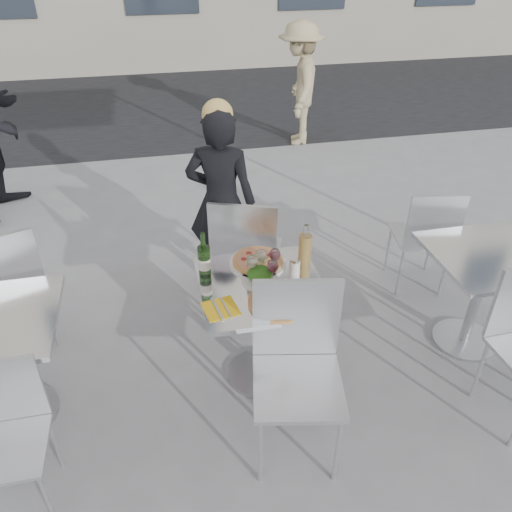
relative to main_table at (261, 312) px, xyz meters
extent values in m
plane|color=slate|center=(0.00, 0.00, -0.54)|extent=(80.00, 80.00, 0.00)
cube|color=black|center=(0.00, 6.50, -0.54)|extent=(24.00, 5.00, 0.00)
cylinder|color=#B7BABF|center=(0.00, 0.00, -0.53)|extent=(0.44, 0.44, 0.02)
cylinder|color=#B7BABF|center=(0.00, 0.00, -0.17)|extent=(0.07, 0.07, 0.72)
cube|color=silver|center=(0.00, 0.00, 0.20)|extent=(0.72, 0.72, 0.03)
cylinder|color=#B7BABF|center=(-1.50, 0.00, -0.53)|extent=(0.44, 0.44, 0.02)
cylinder|color=#B7BABF|center=(-1.50, 0.00, -0.17)|extent=(0.07, 0.07, 0.72)
cylinder|color=#B7BABF|center=(1.50, 0.00, -0.53)|extent=(0.44, 0.44, 0.02)
cylinder|color=#B7BABF|center=(1.50, 0.00, -0.17)|extent=(0.07, 0.07, 0.72)
cube|color=silver|center=(1.50, 0.00, 0.20)|extent=(0.72, 0.72, 0.03)
cylinder|color=silver|center=(0.32, 0.84, -0.29)|extent=(0.03, 0.03, 0.49)
cylinder|color=silver|center=(-0.05, 0.97, -0.29)|extent=(0.03, 0.03, 0.49)
cylinder|color=silver|center=(0.18, 0.47, -0.29)|extent=(0.03, 0.03, 0.49)
cylinder|color=silver|center=(-0.19, 0.60, -0.29)|extent=(0.03, 0.03, 0.49)
cube|color=silver|center=(0.07, 0.72, -0.04)|extent=(0.59, 0.59, 0.03)
cube|color=silver|center=(-0.01, 0.50, 0.23)|extent=(0.44, 0.18, 0.49)
cylinder|color=silver|center=(-0.17, -0.74, -0.29)|extent=(0.03, 0.03, 0.50)
cylinder|color=silver|center=(0.21, -0.82, -0.29)|extent=(0.03, 0.03, 0.50)
cylinder|color=silver|center=(-0.10, -0.35, -0.29)|extent=(0.03, 0.03, 0.50)
cylinder|color=silver|center=(0.29, -0.43, -0.29)|extent=(0.03, 0.03, 0.50)
cube|color=silver|center=(0.06, -0.59, -0.03)|extent=(0.55, 0.55, 0.03)
cube|color=silver|center=(0.11, -0.36, 0.23)|extent=(0.46, 0.12, 0.50)
cylinder|color=silver|center=(-1.49, 0.94, -0.30)|extent=(0.03, 0.03, 0.47)
cylinder|color=silver|center=(-1.35, 0.59, -0.30)|extent=(0.03, 0.03, 0.47)
cube|color=silver|center=(-1.59, 0.70, -0.06)|extent=(0.57, 0.57, 0.03)
cube|color=silver|center=(-1.51, 0.49, 0.20)|extent=(0.42, 0.19, 0.47)
cylinder|color=silver|center=(-1.22, -0.75, -0.34)|extent=(0.02, 0.02, 0.40)
cylinder|color=silver|center=(-1.22, -0.43, -0.34)|extent=(0.02, 0.02, 0.40)
cube|color=silver|center=(-1.38, -0.59, -0.13)|extent=(0.37, 0.37, 0.02)
cube|color=silver|center=(-1.38, -0.40, 0.08)|extent=(0.37, 0.03, 0.40)
cylinder|color=silver|center=(1.67, 0.88, -0.32)|extent=(0.02, 0.02, 0.44)
cylinder|color=silver|center=(1.32, 0.95, -0.32)|extent=(0.02, 0.02, 0.44)
cylinder|color=silver|center=(1.61, 0.53, -0.32)|extent=(0.02, 0.02, 0.44)
cylinder|color=silver|center=(1.26, 0.60, -0.32)|extent=(0.02, 0.02, 0.44)
cube|color=silver|center=(1.46, 0.74, -0.09)|extent=(0.48, 0.48, 0.02)
cube|color=silver|center=(1.43, 0.54, 0.15)|extent=(0.41, 0.10, 0.44)
cylinder|color=silver|center=(1.26, -0.47, -0.30)|extent=(0.02, 0.02, 0.47)
imported|color=black|center=(-0.06, 1.11, 0.20)|extent=(0.63, 0.52, 1.47)
imported|color=tan|center=(1.46, 4.13, 0.24)|extent=(0.81, 1.12, 1.56)
cylinder|color=tan|center=(0.06, -0.19, 0.22)|extent=(0.36, 0.36, 0.02)
cylinder|color=#CAB682|center=(0.06, -0.19, 0.23)|extent=(0.32, 0.32, 0.00)
cylinder|color=white|center=(0.03, 0.22, 0.22)|extent=(0.35, 0.35, 0.01)
cylinder|color=tan|center=(0.03, 0.21, 0.23)|extent=(0.31, 0.31, 0.02)
cylinder|color=#CAB682|center=(0.03, 0.22, 0.24)|extent=(0.27, 0.27, 0.00)
cylinder|color=white|center=(0.00, 0.04, 0.22)|extent=(0.22, 0.22, 0.01)
ellipsoid|color=#206318|center=(0.00, 0.04, 0.26)|extent=(0.15, 0.15, 0.08)
sphere|color=#B21914|center=(0.04, 0.06, 0.27)|extent=(0.03, 0.03, 0.03)
cylinder|color=#2E5B22|center=(-0.31, 0.16, 0.31)|extent=(0.07, 0.07, 0.20)
cone|color=#2E5B22|center=(-0.31, 0.16, 0.41)|extent=(0.07, 0.07, 0.03)
cylinder|color=#2E5B22|center=(-0.31, 0.16, 0.46)|extent=(0.03, 0.03, 0.10)
cylinder|color=silver|center=(-0.31, 0.16, 0.30)|extent=(0.07, 0.08, 0.07)
cylinder|color=#DDB55E|center=(0.30, 0.12, 0.32)|extent=(0.08, 0.08, 0.22)
cylinder|color=white|center=(0.30, 0.12, 0.46)|extent=(0.03, 0.03, 0.08)
cylinder|color=white|center=(0.22, 0.06, 0.26)|extent=(0.06, 0.06, 0.09)
cylinder|color=silver|center=(0.22, 0.06, 0.31)|extent=(0.06, 0.06, 0.02)
cylinder|color=white|center=(-0.04, 0.08, 0.21)|extent=(0.06, 0.06, 0.00)
cylinder|color=white|center=(-0.04, 0.08, 0.26)|extent=(0.01, 0.01, 0.09)
ellipsoid|color=white|center=(-0.04, 0.08, 0.33)|extent=(0.07, 0.07, 0.08)
ellipsoid|color=#F7EBAE|center=(-0.04, 0.08, 0.32)|extent=(0.05, 0.05, 0.05)
cylinder|color=white|center=(0.03, 0.13, 0.21)|extent=(0.06, 0.06, 0.00)
cylinder|color=white|center=(0.03, 0.13, 0.26)|extent=(0.01, 0.01, 0.09)
ellipsoid|color=white|center=(0.03, 0.13, 0.33)|extent=(0.07, 0.07, 0.08)
ellipsoid|color=#F7EBAE|center=(0.03, 0.13, 0.32)|extent=(0.05, 0.05, 0.05)
cylinder|color=white|center=(0.07, 0.00, 0.21)|extent=(0.06, 0.06, 0.00)
cylinder|color=white|center=(0.07, 0.00, 0.26)|extent=(0.01, 0.01, 0.09)
ellipsoid|color=white|center=(0.07, 0.00, 0.33)|extent=(0.07, 0.07, 0.08)
ellipsoid|color=#4F0B13|center=(0.07, 0.00, 0.32)|extent=(0.05, 0.05, 0.05)
cylinder|color=white|center=(0.11, 0.12, 0.21)|extent=(0.06, 0.06, 0.00)
cylinder|color=white|center=(0.11, 0.12, 0.26)|extent=(0.01, 0.01, 0.09)
ellipsoid|color=white|center=(0.11, 0.12, 0.33)|extent=(0.07, 0.07, 0.08)
ellipsoid|color=#4F0B13|center=(0.11, 0.12, 0.32)|extent=(0.05, 0.05, 0.05)
cube|color=yellow|center=(-0.27, -0.17, 0.21)|extent=(0.21, 0.21, 0.00)
cube|color=#B7BABF|center=(-0.29, -0.17, 0.22)|extent=(0.05, 0.20, 0.00)
cube|color=#B7BABF|center=(-0.24, -0.17, 0.22)|extent=(0.04, 0.18, 0.00)
cube|color=yellow|center=(0.27, -0.22, 0.21)|extent=(0.21, 0.21, 0.00)
cube|color=#B7BABF|center=(0.25, -0.22, 0.22)|extent=(0.05, 0.20, 0.00)
cube|color=#B7BABF|center=(0.30, -0.22, 0.22)|extent=(0.05, 0.18, 0.00)
camera|label=1|loc=(-0.54, -2.28, 1.95)|focal=35.00mm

